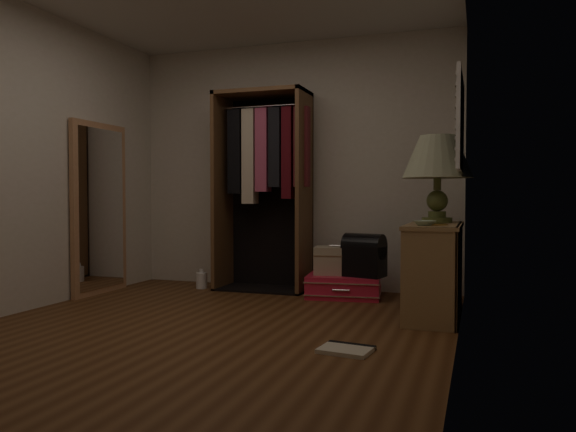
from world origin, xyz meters
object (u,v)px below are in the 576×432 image
at_px(train_case, 335,260).
at_px(white_jug, 202,280).
at_px(open_wardrobe, 265,172).
at_px(pink_suitcase, 344,286).
at_px(floor_mirror, 100,209).
at_px(table_lamp, 438,159).
at_px(console_bookshelf, 435,267).
at_px(black_bag, 364,254).

xyz_separation_m(train_case, white_jug, (-1.45, 0.02, -0.26)).
relative_size(open_wardrobe, pink_suitcase, 2.67).
height_order(floor_mirror, pink_suitcase, floor_mirror).
relative_size(open_wardrobe, table_lamp, 2.76).
height_order(floor_mirror, table_lamp, floor_mirror).
height_order(console_bookshelf, train_case, console_bookshelf).
bearing_deg(white_jug, train_case, -0.68).
height_order(floor_mirror, train_case, floor_mirror).
bearing_deg(console_bookshelf, open_wardrobe, 157.36).
height_order(pink_suitcase, white_jug, pink_suitcase).
distance_m(pink_suitcase, white_jug, 1.54).
xyz_separation_m(open_wardrobe, black_bag, (1.09, -0.23, -0.80)).
bearing_deg(console_bookshelf, table_lamp, 89.62).
height_order(pink_suitcase, train_case, train_case).
distance_m(floor_mirror, black_bag, 2.65).
relative_size(open_wardrobe, black_bag, 4.89).
relative_size(open_wardrobe, floor_mirror, 1.21).
distance_m(table_lamp, white_jug, 2.73).
xyz_separation_m(floor_mirror, white_jug, (0.82, 0.60, -0.76)).
distance_m(floor_mirror, train_case, 2.40).
bearing_deg(open_wardrobe, table_lamp, -16.69).
relative_size(console_bookshelf, pink_suitcase, 1.46).
distance_m(train_case, white_jug, 1.48).
bearing_deg(console_bookshelf, white_jug, 166.79).
bearing_deg(train_case, open_wardrobe, 159.03).
bearing_deg(pink_suitcase, black_bag, -20.33).
distance_m(floor_mirror, pink_suitcase, 2.54).
xyz_separation_m(floor_mirror, train_case, (2.27, 0.58, -0.50)).
xyz_separation_m(open_wardrobe, pink_suitcase, (0.88, -0.18, -1.12)).
bearing_deg(floor_mirror, console_bookshelf, 0.55).
distance_m(floor_mirror, white_jug, 1.27).
distance_m(open_wardrobe, train_case, 1.20).
bearing_deg(pink_suitcase, console_bookshelf, -39.13).
bearing_deg(table_lamp, console_bookshelf, -90.38).
height_order(open_wardrobe, table_lamp, open_wardrobe).
distance_m(pink_suitcase, black_bag, 0.38).
relative_size(console_bookshelf, open_wardrobe, 0.55).
bearing_deg(pink_suitcase, table_lamp, -28.46).
bearing_deg(table_lamp, floor_mirror, -175.80).
relative_size(train_case, table_lamp, 0.58).
bearing_deg(white_jug, pink_suitcase, -0.54).
height_order(floor_mirror, black_bag, floor_mirror).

